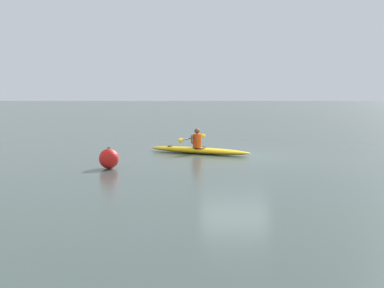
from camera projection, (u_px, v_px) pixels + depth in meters
The scene contains 4 objects.
ground_plane at pixel (235, 156), 19.62m from camera, with size 160.00×160.00×0.00m, color #384742.
kayak at pixel (199, 150), 20.37m from camera, with size 4.07×2.43×0.24m.
kayaker at pixel (197, 139), 20.37m from camera, with size 1.08×2.12×0.74m.
mooring_buoy_white_far at pixel (109, 159), 16.60m from camera, with size 0.63×0.63×0.67m.
Camera 1 is at (1.47, 19.47, 2.55)m, focal length 49.43 mm.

